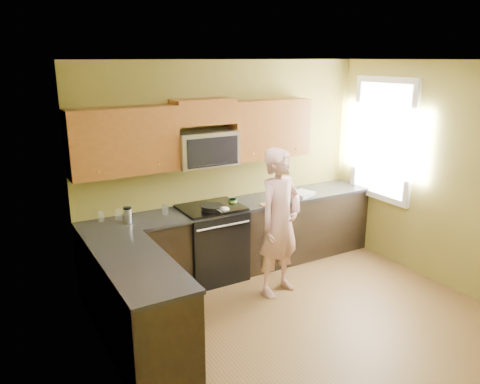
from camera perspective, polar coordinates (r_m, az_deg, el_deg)
floor at (r=5.13m, az=9.61°, el=-16.24°), size 4.00×4.00×0.00m
ceiling at (r=4.36m, az=11.30°, el=15.44°), size 4.00×4.00×0.00m
wall_back at (r=6.17m, az=-1.64°, el=3.15°), size 4.00×0.00×4.00m
wall_left at (r=3.67m, az=-14.46°, el=-6.47°), size 0.00×4.00×4.00m
wall_right at (r=6.02m, az=25.12°, el=1.30°), size 0.00×4.00×4.00m
cabinet_back_run at (r=6.18m, az=-0.25°, el=-5.64°), size 4.00×0.60×0.88m
cabinet_left_run at (r=4.66m, az=-12.12°, el=-13.71°), size 0.60×1.60×0.88m
countertop_back at (r=6.02m, az=-0.21°, el=-1.60°), size 4.00×0.62×0.04m
countertop_left at (r=4.45m, az=-12.34°, el=-8.53°), size 0.62×1.60×0.04m
stove at (r=5.98m, az=-3.48°, el=-6.10°), size 0.76×0.65×0.95m
microwave at (r=5.79m, az=-4.19°, el=3.29°), size 0.76×0.40×0.42m
upper_cab_left at (r=5.48m, az=-13.71°, el=2.14°), size 1.22×0.33×0.75m
upper_cab_right at (r=6.28m, az=3.42°, el=4.29°), size 1.12×0.33×0.75m
upper_cab_over_mw at (r=5.72m, az=-4.48°, el=9.72°), size 0.76×0.33×0.30m
window at (r=6.68m, az=16.96°, el=6.08°), size 0.06×1.06×1.66m
woman at (r=5.48m, az=4.83°, el=-3.72°), size 0.73×0.57×1.75m
frying_pan at (r=5.69m, az=-3.41°, el=-2.17°), size 0.29×0.48×0.06m
butter_tub at (r=6.00m, az=-0.84°, el=-1.46°), size 0.12×0.12×0.08m
toast_slice at (r=5.96m, az=3.00°, el=-1.54°), size 0.13×0.13×0.01m
napkin_a at (r=5.70m, az=-1.87°, el=-2.11°), size 0.13×0.14×0.06m
napkin_b at (r=6.22m, az=4.99°, el=-0.58°), size 0.13×0.14×0.07m
dish_towel at (r=6.41m, az=7.52°, el=-0.24°), size 0.36×0.32×0.05m
travel_mug at (r=5.45m, az=-13.39°, el=-3.75°), size 0.10×0.10×0.19m
glass_a at (r=5.57m, az=-16.48°, el=-2.87°), size 0.08×0.08×0.12m
glass_b at (r=5.59m, az=-14.54°, el=-2.67°), size 0.09×0.09×0.12m
glass_c at (r=5.66m, az=-9.06°, el=-2.12°), size 0.08×0.08×0.12m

